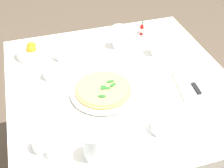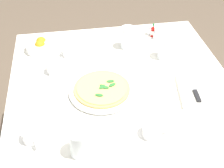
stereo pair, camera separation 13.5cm
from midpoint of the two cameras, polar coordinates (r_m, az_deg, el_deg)
dining_table at (r=1.48m, az=4.36°, el=-3.84°), size 1.05×1.05×0.73m
pizza_plate at (r=1.33m, az=0.95°, el=-1.41°), size 0.30×0.30×0.02m
pizza at (r=1.32m, az=0.97°, el=-0.96°), size 0.25×0.25×0.02m
coffee_cup_far_right at (r=1.55m, az=-5.78°, el=6.24°), size 0.13×0.13×0.06m
coffee_cup_right_edge at (r=1.44m, az=-8.48°, el=2.96°), size 0.13×0.13×0.06m
coffee_cup_left_edge at (r=1.16m, az=11.17°, el=-9.17°), size 0.13×0.13×0.06m
coffee_cup_back_corner at (r=1.15m, az=-11.92°, el=-9.94°), size 0.13×0.13×0.06m
water_glass_near_left at (r=1.61m, az=5.43°, el=8.71°), size 0.07×0.07×0.12m
water_glass_center_back at (r=1.07m, az=-2.68°, el=-11.71°), size 0.07×0.07×0.11m
water_glass_near_right at (r=1.56m, az=12.73°, el=6.46°), size 0.07×0.07×0.11m
napkin_folded at (r=1.40m, az=18.22°, el=-1.44°), size 0.24×0.17×0.02m
dinner_knife at (r=1.39m, az=18.30°, el=-0.94°), size 0.20×0.04×0.01m
citrus_bowl at (r=1.63m, az=-11.51°, el=7.20°), size 0.15×0.15×0.07m
hot_sauce_bottle at (r=1.73m, az=10.16°, el=9.92°), size 0.02×0.02×0.08m
salt_shaker at (r=1.76m, az=9.54°, el=10.11°), size 0.03×0.03×0.06m
pepper_shaker at (r=1.72m, az=10.72°, el=9.21°), size 0.03×0.03×0.06m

